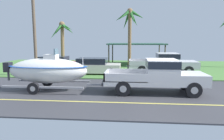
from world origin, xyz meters
The scene contains 10 objects.
ground centered at (0.00, 8.38, -0.01)m, with size 36.00×22.00×0.11m.
pickup_truck_towing centered at (0.09, 0.26, 1.03)m, with size 5.66×2.03×1.86m.
boat_on_trailer centered at (-6.33, 0.26, 1.17)m, with size 5.75×2.13×2.42m.
parked_pickup_background centered at (1.53, 7.05, 1.01)m, with size 5.99×2.16×1.79m.
parked_sedan_near centered at (-4.69, 6.30, 0.67)m, with size 4.37×1.90×1.38m.
parked_sedan_far centered at (-8.62, 7.77, 0.67)m, with size 4.42×1.95×1.38m.
carport_awning centered at (-0.97, 13.23, 2.41)m, with size 6.39×5.09×2.53m.
palm_tree_near_left centered at (-9.74, 13.28, 3.71)m, with size 2.79×2.75×5.09m.
palm_tree_near_right centered at (-1.74, 8.75, 4.42)m, with size 2.82×2.43×5.83m.
utility_pole centered at (-9.09, 4.71, 4.13)m, with size 0.24×1.80×7.95m.
Camera 1 is at (-1.56, -11.25, 2.90)m, focal length 33.55 mm.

